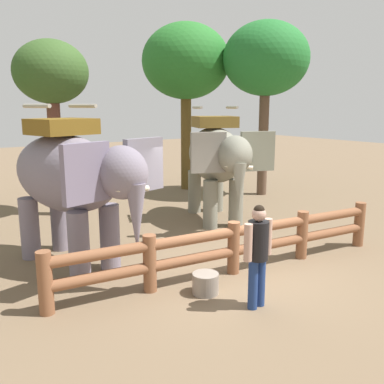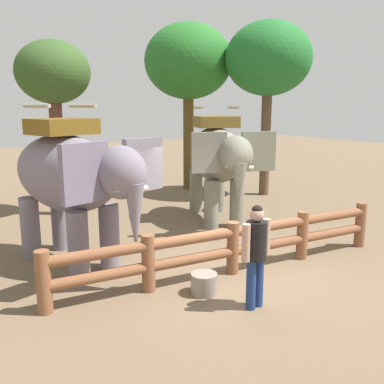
{
  "view_description": "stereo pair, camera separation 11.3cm",
  "coord_description": "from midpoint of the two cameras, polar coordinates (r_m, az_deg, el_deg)",
  "views": [
    {
      "loc": [
        -5.1,
        -6.04,
        3.28
      ],
      "look_at": [
        0.0,
        1.49,
        1.4
      ],
      "focal_mm": 39.18,
      "sensor_mm": 36.0,
      "label": 1
    },
    {
      "loc": [
        -5.01,
        -6.1,
        3.28
      ],
      "look_at": [
        0.0,
        1.49,
        1.4
      ],
      "focal_mm": 39.18,
      "sensor_mm": 36.0,
      "label": 2
    }
  ],
  "objects": [
    {
      "name": "elephant_center",
      "position": [
        11.83,
        3.13,
        4.65
      ],
      "size": [
        2.76,
        3.89,
        3.27
      ],
      "color": "gray",
      "rests_on": "ground"
    },
    {
      "name": "elephant_near_left",
      "position": [
        8.74,
        -16.36,
        1.87
      ],
      "size": [
        2.57,
        3.96,
        3.31
      ],
      "color": "slate",
      "rests_on": "ground"
    },
    {
      "name": "tree_deep_back",
      "position": [
        15.78,
        9.81,
        17.24
      ],
      "size": [
        3.06,
        3.06,
        6.22
      ],
      "color": "brown",
      "rests_on": "ground"
    },
    {
      "name": "log_fence",
      "position": [
        8.35,
        5.3,
        -7.03
      ],
      "size": [
        7.34,
        0.98,
        1.05
      ],
      "color": "brown",
      "rests_on": "ground"
    },
    {
      "name": "tree_far_right",
      "position": [
        13.19,
        -18.86,
        14.59
      ],
      "size": [
        2.14,
        2.14,
        5.14
      ],
      "color": "brown",
      "rests_on": "ground"
    },
    {
      "name": "feed_bucket",
      "position": [
        7.6,
        1.41,
        -12.33
      ],
      "size": [
        0.47,
        0.47,
        0.37
      ],
      "color": "gray",
      "rests_on": "ground"
    },
    {
      "name": "tree_far_left",
      "position": [
        16.64,
        -1.05,
        17.16
      ],
      "size": [
        3.34,
        3.34,
        6.35
      ],
      "color": "brown",
      "rests_on": "ground"
    },
    {
      "name": "tourist_woman_in_black",
      "position": [
        6.89,
        8.48,
        -7.69
      ],
      "size": [
        0.61,
        0.37,
        1.74
      ],
      "color": "navy",
      "rests_on": "ground"
    },
    {
      "name": "ground_plane",
      "position": [
        8.55,
        5.32,
        -10.92
      ],
      "size": [
        60.0,
        60.0,
        0.0
      ],
      "primitive_type": "plane",
      "color": "brown"
    }
  ]
}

